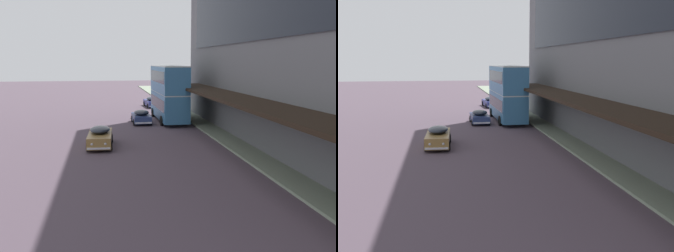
% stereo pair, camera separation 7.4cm
% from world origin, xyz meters
% --- Properties ---
extents(transit_bus_kerbside_front, '(2.88, 9.88, 5.99)m').
position_xyz_m(transit_bus_kerbside_front, '(4.01, 33.40, 3.23)').
color(transit_bus_kerbside_front, teal).
rests_on(transit_bus_kerbside_front, ground).
extents(sedan_second_mid, '(2.08, 5.08, 1.46)m').
position_xyz_m(sedan_second_mid, '(3.83, 46.29, 0.73)').
color(sedan_second_mid, navy).
rests_on(sedan_second_mid, ground).
extents(sedan_oncoming_front, '(1.93, 4.25, 1.45)m').
position_xyz_m(sedan_oncoming_front, '(0.86, 32.10, 0.72)').
color(sedan_oncoming_front, navy).
rests_on(sedan_oncoming_front, ground).
extents(sedan_second_near, '(2.02, 4.82, 1.54)m').
position_xyz_m(sedan_second_near, '(-3.35, 21.93, 0.77)').
color(sedan_second_near, olive).
rests_on(sedan_second_near, ground).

